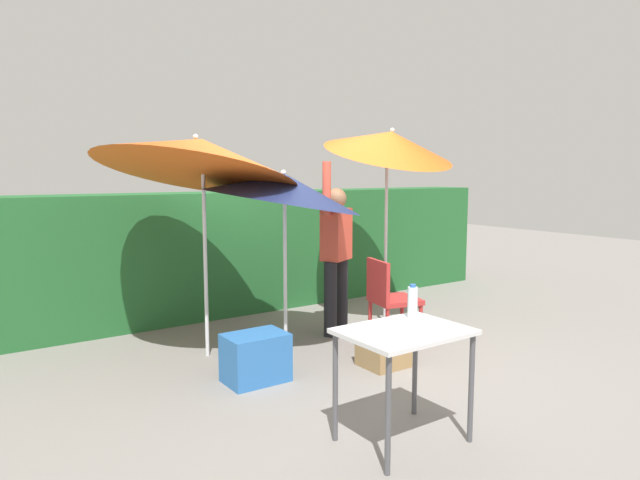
{
  "coord_description": "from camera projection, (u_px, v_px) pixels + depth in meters",
  "views": [
    {
      "loc": [
        -3.12,
        -4.22,
        1.76
      ],
      "look_at": [
        0.0,
        0.3,
        1.1
      ],
      "focal_mm": 31.33,
      "sensor_mm": 36.0,
      "label": 1
    }
  ],
  "objects": [
    {
      "name": "bottle_water",
      "position": [
        413.0,
        302.0,
        3.86
      ],
      "size": [
        0.07,
        0.07,
        0.24
      ],
      "color": "silver",
      "rests_on": "folding_table"
    },
    {
      "name": "crate_cardboard",
      "position": [
        383.0,
        348.0,
        5.1
      ],
      "size": [
        0.39,
        0.36,
        0.35
      ],
      "primitive_type": "cube",
      "color": "#9E7A4C",
      "rests_on": "ground_plane"
    },
    {
      "name": "ground_plane",
      "position": [
        337.0,
        355.0,
        5.42
      ],
      "size": [
        24.0,
        24.0,
        0.0
      ],
      "primitive_type": "plane",
      "color": "gray"
    },
    {
      "name": "umbrella_rainbow",
      "position": [
        284.0,
        189.0,
        5.37
      ],
      "size": [
        1.58,
        1.56,
        1.91
      ],
      "color": "silver",
      "rests_on": "ground_plane"
    },
    {
      "name": "cooler_box",
      "position": [
        256.0,
        358.0,
        4.73
      ],
      "size": [
        0.52,
        0.36,
        0.41
      ],
      "primitive_type": "cube",
      "color": "#2D6BB7",
      "rests_on": "ground_plane"
    },
    {
      "name": "person_vendor",
      "position": [
        336.0,
        249.0,
        6.07
      ],
      "size": [
        0.53,
        0.36,
        1.88
      ],
      "color": "black",
      "rests_on": "ground_plane"
    },
    {
      "name": "folding_table",
      "position": [
        404.0,
        343.0,
        3.61
      ],
      "size": [
        0.8,
        0.6,
        0.76
      ],
      "color": "#4C4C51",
      "rests_on": "ground_plane"
    },
    {
      "name": "hedge_row",
      "position": [
        235.0,
        251.0,
        7.14
      ],
      "size": [
        8.0,
        0.7,
        1.52
      ],
      "primitive_type": "cube",
      "color": "#23602D",
      "rests_on": "ground_plane"
    },
    {
      "name": "umbrella_yellow",
      "position": [
        390.0,
        143.0,
        6.29
      ],
      "size": [
        1.49,
        1.49,
        2.44
      ],
      "color": "silver",
      "rests_on": "ground_plane"
    },
    {
      "name": "chair_plastic",
      "position": [
        389.0,
        296.0,
        5.69
      ],
      "size": [
        0.53,
        0.53,
        0.89
      ],
      "color": "#B72D2D",
      "rests_on": "ground_plane"
    },
    {
      "name": "umbrella_orange",
      "position": [
        199.0,
        156.0,
        5.2
      ],
      "size": [
        1.98,
        1.93,
        2.39
      ],
      "color": "silver",
      "rests_on": "ground_plane"
    }
  ]
}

